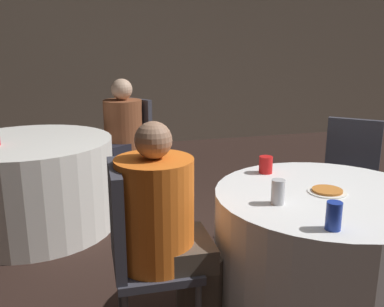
{
  "coord_description": "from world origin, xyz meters",
  "views": [
    {
      "loc": [
        -1.12,
        -1.87,
        1.51
      ],
      "look_at": [
        -0.45,
        0.56,
        0.84
      ],
      "focal_mm": 40.0,
      "sensor_mm": 36.0,
      "label": 1
    }
  ],
  "objects_px": {
    "table_far": "(33,184)",
    "pizza_plate_near": "(327,191)",
    "chair_near_west": "(136,244)",
    "person_floral_shirt": "(119,138)",
    "table_near": "(321,257)",
    "chair_near_northeast": "(349,173)",
    "soda_can_silver": "(278,192)",
    "soda_can_blue": "(334,216)",
    "person_orange_shirt": "(168,234)",
    "chair_far_northeast": "(132,139)"
  },
  "relations": [
    {
      "from": "table_far",
      "to": "pizza_plate_near",
      "type": "height_order",
      "value": "pizza_plate_near"
    },
    {
      "from": "chair_near_west",
      "to": "person_floral_shirt",
      "type": "relative_size",
      "value": 0.82
    },
    {
      "from": "table_near",
      "to": "pizza_plate_near",
      "type": "distance_m",
      "value": 0.38
    },
    {
      "from": "chair_near_northeast",
      "to": "soda_can_silver",
      "type": "xyz_separation_m",
      "value": [
        -0.99,
        -0.8,
        0.23
      ]
    },
    {
      "from": "table_near",
      "to": "soda_can_silver",
      "type": "height_order",
      "value": "soda_can_silver"
    },
    {
      "from": "chair_near_west",
      "to": "pizza_plate_near",
      "type": "relative_size",
      "value": 4.75
    },
    {
      "from": "person_floral_shirt",
      "to": "soda_can_silver",
      "type": "distance_m",
      "value": 2.34
    },
    {
      "from": "table_near",
      "to": "person_floral_shirt",
      "type": "height_order",
      "value": "person_floral_shirt"
    },
    {
      "from": "chair_near_northeast",
      "to": "soda_can_silver",
      "type": "distance_m",
      "value": 1.29
    },
    {
      "from": "table_near",
      "to": "chair_near_west",
      "type": "xyz_separation_m",
      "value": [
        -1.0,
        0.03,
        0.2
      ]
    },
    {
      "from": "chair_near_west",
      "to": "person_floral_shirt",
      "type": "distance_m",
      "value": 2.18
    },
    {
      "from": "soda_can_blue",
      "to": "soda_can_silver",
      "type": "relative_size",
      "value": 1.0
    },
    {
      "from": "table_far",
      "to": "person_floral_shirt",
      "type": "height_order",
      "value": "person_floral_shirt"
    },
    {
      "from": "chair_near_northeast",
      "to": "pizza_plate_near",
      "type": "bearing_deg",
      "value": 90.07
    },
    {
      "from": "table_near",
      "to": "soda_can_silver",
      "type": "xyz_separation_m",
      "value": [
        -0.31,
        -0.07,
        0.43
      ]
    },
    {
      "from": "person_orange_shirt",
      "to": "person_floral_shirt",
      "type": "height_order",
      "value": "person_floral_shirt"
    },
    {
      "from": "chair_near_west",
      "to": "soda_can_blue",
      "type": "height_order",
      "value": "chair_near_west"
    },
    {
      "from": "chair_near_northeast",
      "to": "person_orange_shirt",
      "type": "xyz_separation_m",
      "value": [
        -1.51,
        -0.71,
        0.04
      ]
    },
    {
      "from": "chair_near_northeast",
      "to": "soda_can_blue",
      "type": "relative_size",
      "value": 7.85
    },
    {
      "from": "person_orange_shirt",
      "to": "pizza_plate_near",
      "type": "bearing_deg",
      "value": 90.5
    },
    {
      "from": "person_floral_shirt",
      "to": "soda_can_silver",
      "type": "bearing_deg",
      "value": 159.78
    },
    {
      "from": "person_orange_shirt",
      "to": "soda_can_silver",
      "type": "xyz_separation_m",
      "value": [
        0.52,
        -0.09,
        0.2
      ]
    },
    {
      "from": "chair_near_northeast",
      "to": "soda_can_blue",
      "type": "xyz_separation_m",
      "value": [
        -0.89,
        -1.13,
        0.23
      ]
    },
    {
      "from": "table_near",
      "to": "chair_near_northeast",
      "type": "xyz_separation_m",
      "value": [
        0.67,
        0.74,
        0.2
      ]
    },
    {
      "from": "chair_near_northeast",
      "to": "chair_far_northeast",
      "type": "distance_m",
      "value": 2.08
    },
    {
      "from": "chair_near_west",
      "to": "soda_can_blue",
      "type": "distance_m",
      "value": 0.92
    },
    {
      "from": "chair_far_northeast",
      "to": "person_floral_shirt",
      "type": "bearing_deg",
      "value": 90.0
    },
    {
      "from": "table_near",
      "to": "chair_near_west",
      "type": "height_order",
      "value": "chair_near_west"
    },
    {
      "from": "table_near",
      "to": "table_far",
      "type": "bearing_deg",
      "value": 133.35
    },
    {
      "from": "person_orange_shirt",
      "to": "soda_can_silver",
      "type": "distance_m",
      "value": 0.57
    },
    {
      "from": "pizza_plate_near",
      "to": "soda_can_blue",
      "type": "height_order",
      "value": "soda_can_blue"
    },
    {
      "from": "chair_near_west",
      "to": "person_orange_shirt",
      "type": "relative_size",
      "value": 0.83
    },
    {
      "from": "chair_near_west",
      "to": "soda_can_silver",
      "type": "relative_size",
      "value": 7.85
    },
    {
      "from": "chair_near_west",
      "to": "soda_can_silver",
      "type": "distance_m",
      "value": 0.73
    },
    {
      "from": "chair_near_northeast",
      "to": "soda_can_blue",
      "type": "distance_m",
      "value": 1.46
    },
    {
      "from": "chair_near_west",
      "to": "table_far",
      "type": "bearing_deg",
      "value": -158.24
    },
    {
      "from": "person_floral_shirt",
      "to": "person_orange_shirt",
      "type": "bearing_deg",
      "value": 146.82
    },
    {
      "from": "pizza_plate_near",
      "to": "soda_can_silver",
      "type": "bearing_deg",
      "value": -166.91
    },
    {
      "from": "table_near",
      "to": "person_orange_shirt",
      "type": "distance_m",
      "value": 0.87
    },
    {
      "from": "chair_far_northeast",
      "to": "pizza_plate_near",
      "type": "xyz_separation_m",
      "value": [
        0.72,
        -2.28,
        0.18
      ]
    },
    {
      "from": "chair_far_northeast",
      "to": "table_far",
      "type": "bearing_deg",
      "value": 90.0
    },
    {
      "from": "table_far",
      "to": "chair_near_northeast",
      "type": "xyz_separation_m",
      "value": [
        2.28,
        -0.96,
        0.2
      ]
    },
    {
      "from": "person_floral_shirt",
      "to": "soda_can_blue",
      "type": "xyz_separation_m",
      "value": [
        0.63,
        -2.6,
        0.2
      ]
    },
    {
      "from": "chair_far_northeast",
      "to": "person_floral_shirt",
      "type": "height_order",
      "value": "person_floral_shirt"
    },
    {
      "from": "table_far",
      "to": "pizza_plate_near",
      "type": "xyz_separation_m",
      "value": [
        1.61,
        -1.69,
        0.38
      ]
    },
    {
      "from": "chair_far_northeast",
      "to": "person_floral_shirt",
      "type": "xyz_separation_m",
      "value": [
        -0.13,
        -0.09,
        0.03
      ]
    },
    {
      "from": "table_far",
      "to": "chair_far_northeast",
      "type": "distance_m",
      "value": 1.09
    },
    {
      "from": "soda_can_blue",
      "to": "person_orange_shirt",
      "type": "bearing_deg",
      "value": 145.57
    },
    {
      "from": "chair_near_northeast",
      "to": "pizza_plate_near",
      "type": "height_order",
      "value": "chair_near_northeast"
    },
    {
      "from": "table_near",
      "to": "chair_near_west",
      "type": "distance_m",
      "value": 1.02
    }
  ]
}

